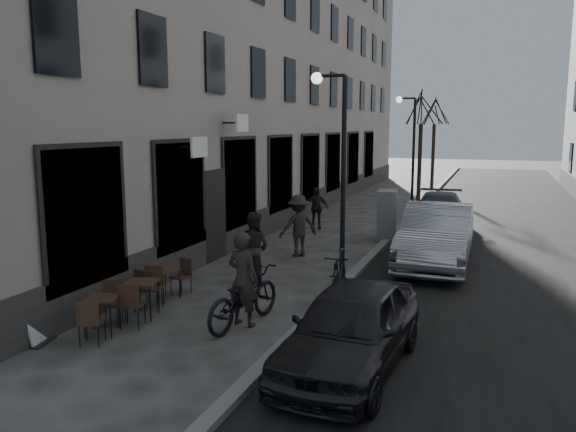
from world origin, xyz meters
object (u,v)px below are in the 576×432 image
Objects in this scene: car_far at (439,212)px; moped at (339,276)px; streetlamp_far at (410,141)px; sign_board at (36,320)px; tree_far at (435,111)px; utility_cabinet at (387,215)px; car_mid at (437,235)px; pedestrian_far at (316,208)px; bistro_set_c at (164,281)px; pedestrian_mid at (298,226)px; streetlamp_near at (337,153)px; car_near at (351,328)px; bistro_set_a at (102,312)px; bicycle at (243,297)px; tree_near at (422,108)px; pedestrian_near at (253,248)px; bistro_set_b at (142,295)px.

car_far reaches higher than moped.
streetlamp_far is 4.92× the size of sign_board.
utility_cabinet is (0.20, -15.55, -3.82)m from tree_far.
sign_board is 0.22× the size of car_far.
utility_cabinet reaches higher than car_mid.
pedestrian_far is 4.53m from car_far.
streetlamp_far is at bearing 93.95° from bistro_set_c.
pedestrian_mid is at bearing -125.62° from car_far.
streetlamp_near reaches higher than bistro_set_c.
car_near is 2.17× the size of moped.
bistro_set_a is 2.63m from bicycle.
tree_near is 20.80m from bistro_set_a.
streetlamp_near is at bearing -90.20° from tree_far.
bistro_set_c is (-0.09, 2.22, -0.02)m from bistro_set_a.
car_far is (1.70, -7.25, -3.98)m from tree_near.
bistro_set_a is 0.68× the size of bicycle.
streetlamp_near is 7.39m from pedestrian_far.
pedestrian_mid reaches higher than car_near.
car_near is 3.59m from moped.
pedestrian_near is 0.96× the size of moped.
tree_far is 22.40m from pedestrian_near.
bicycle is at bearing -97.26° from pedestrian_far.
pedestrian_near is at bearing -58.38° from bicycle.
car_mid is (4.79, -4.14, 0.05)m from pedestrian_far.
pedestrian_far reaches higher than car_near.
sign_board is 5.56m from car_near.
streetlamp_far is 17.61m from bistro_set_a.
bistro_set_c is 11.73m from car_far.
bicycle reaches higher than sign_board.
pedestrian_mid is (-1.79, -12.93, -3.75)m from tree_near.
tree_far is 1.12× the size of car_mid.
bistro_set_c is 0.80× the size of pedestrian_near.
car_far is at bearing 94.04° from car_mid.
moped reaches higher than sign_board.
car_near is at bearing -84.46° from streetlamp_far.
pedestrian_far reaches higher than bicycle.
tree_near is 3.63× the size of pedestrian_far.
pedestrian_far is at bearing -168.10° from car_far.
bicycle is at bearing 156.92° from car_near.
bistro_set_a is 11.09m from utility_cabinet.
tree_far is at bearing 69.75° from sign_board.
tree_far is 22.97m from moped.
bistro_set_b is 4.21m from moped.
tree_near reaches higher than pedestrian_near.
tree_near is at bearing 88.62° from streetlamp_far.
utility_cabinet is at bearing 101.07° from car_near.
bistro_set_a is 2.22m from bistro_set_c.
bistro_set_b is (0.16, 1.04, 0.02)m from bistro_set_a.
streetlamp_near is at bearing 85.62° from pedestrian_mid.
utility_cabinet is 0.42× the size of car_near.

